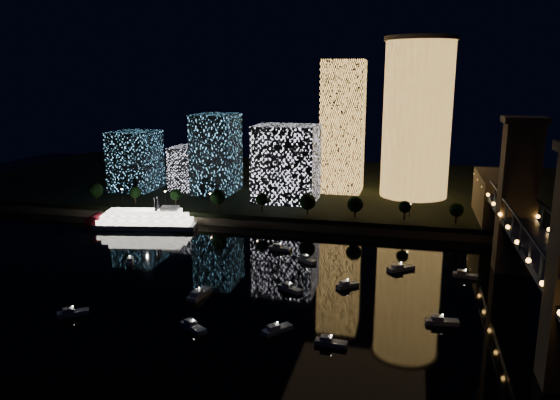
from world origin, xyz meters
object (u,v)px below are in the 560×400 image
at_px(tower_cylindrical, 417,118).
at_px(tower_rectangular, 343,127).
at_px(truss_bridge, 548,271).
at_px(riverboat, 140,220).

height_order(tower_cylindrical, tower_rectangular, tower_cylindrical).
bearing_deg(truss_bridge, tower_rectangular, 116.29).
bearing_deg(truss_bridge, riverboat, 155.73).
bearing_deg(riverboat, tower_rectangular, 44.09).
relative_size(tower_cylindrical, riverboat, 1.62).
relative_size(tower_rectangular, riverboat, 1.40).
distance_m(tower_rectangular, riverboat, 109.42).
distance_m(tower_cylindrical, truss_bridge, 139.24).
height_order(tower_cylindrical, truss_bridge, tower_cylindrical).
relative_size(tower_cylindrical, truss_bridge, 0.28).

